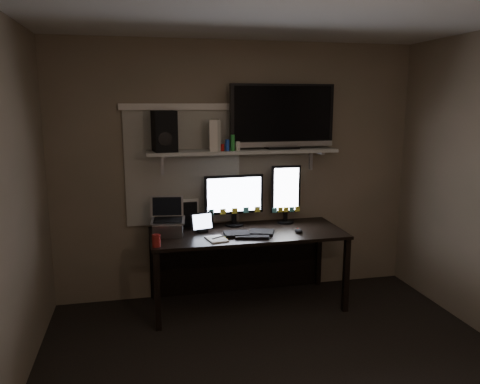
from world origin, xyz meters
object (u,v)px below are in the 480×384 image
object	(u,v)px
cup	(156,241)
laptop	(168,217)
mouse	(299,231)
tv	(282,117)
keyboard	(249,233)
monitor_landscape	(234,200)
desk	(244,246)
speaker	(164,131)
tablet	(202,222)
game_console	(214,135)
monitor_portrait	(286,194)

from	to	relation	value
cup	laptop	bearing A→B (deg)	69.13
mouse	laptop	xyz separation A→B (m)	(-1.19, 0.18, 0.15)
mouse	tv	distance (m)	1.10
keyboard	laptop	bearing A→B (deg)	-179.75
monitor_landscape	keyboard	bearing A→B (deg)	-82.95
keyboard	tv	bearing A→B (deg)	49.89
desk	speaker	world-z (taller)	speaker
mouse	cup	size ratio (longest dim) A/B	0.94
tablet	game_console	distance (m)	0.82
tablet	speaker	bearing A→B (deg)	144.70
keyboard	tablet	xyz separation A→B (m)	(-0.41, 0.17, 0.08)
desk	monitor_landscape	size ratio (longest dim) A/B	3.07
mouse	monitor_landscape	bearing A→B (deg)	133.39
desk	laptop	distance (m)	0.81
keyboard	mouse	xyz separation A→B (m)	(0.46, -0.03, 0.00)
laptop	speaker	distance (m)	0.78
mouse	tv	size ratio (longest dim) A/B	0.10
monitor_landscape	tv	size ratio (longest dim) A/B	0.57
monitor_landscape	mouse	size ratio (longest dim) A/B	6.00
cup	speaker	distance (m)	1.01
mouse	speaker	distance (m)	1.53
monitor_landscape	tv	world-z (taller)	tv
cup	desk	bearing A→B (deg)	25.57
desk	speaker	size ratio (longest dim) A/B	4.90
keyboard	speaker	xyz separation A→B (m)	(-0.72, 0.29, 0.92)
desk	tv	xyz separation A→B (m)	(0.39, 0.08, 1.23)
game_console	speaker	bearing A→B (deg)	-166.45
tablet	game_console	xyz separation A→B (m)	(0.14, 0.13, 0.80)
tv	game_console	bearing A→B (deg)	-179.61
desk	mouse	size ratio (longest dim) A/B	18.43
game_console	tv	bearing A→B (deg)	14.67
monitor_landscape	game_console	xyz separation A→B (m)	(-0.20, -0.06, 0.63)
laptop	cup	size ratio (longest dim) A/B	3.26
desk	monitor_landscape	world-z (taller)	monitor_landscape
laptop	tv	world-z (taller)	tv
monitor_landscape	monitor_portrait	xyz separation A→B (m)	(0.52, -0.01, 0.04)
game_console	monitor_portrait	bearing A→B (deg)	16.57
desk	laptop	bearing A→B (deg)	-173.15
monitor_portrait	laptop	world-z (taller)	monitor_portrait
keyboard	tablet	distance (m)	0.45
laptop	monitor_landscape	bearing A→B (deg)	25.55
monitor_portrait	tablet	bearing A→B (deg)	-167.80
monitor_portrait	tv	distance (m)	0.76
desk	monitor_portrait	size ratio (longest dim) A/B	3.06
keyboard	tablet	world-z (taller)	tablet
tablet	monitor_portrait	bearing A→B (deg)	-3.00
desk	laptop	world-z (taller)	laptop
tablet	laptop	bearing A→B (deg)	170.62
monitor_landscape	monitor_portrait	size ratio (longest dim) A/B	1.00
laptop	game_console	world-z (taller)	game_console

